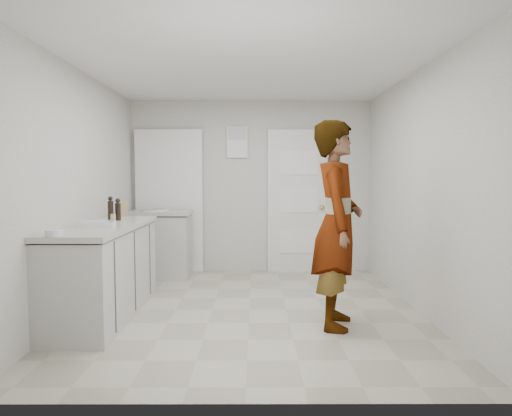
{
  "coord_description": "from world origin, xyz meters",
  "views": [
    {
      "loc": [
        0.06,
        -4.72,
        1.4
      ],
      "look_at": [
        0.07,
        0.4,
        1.05
      ],
      "focal_mm": 32.0,
      "sensor_mm": 36.0,
      "label": 1
    }
  ],
  "objects_px": {
    "person": "(337,224)",
    "oil_cruet_b": "(111,209)",
    "oil_cruet_a": "(118,210)",
    "spice_jar": "(113,218)",
    "baking_dish": "(98,224)",
    "egg_bowl": "(54,233)",
    "cake_mix_box": "(123,209)"
  },
  "relations": [
    {
      "from": "person",
      "to": "oil_cruet_b",
      "type": "xyz_separation_m",
      "value": [
        -2.3,
        0.63,
        0.1
      ]
    },
    {
      "from": "oil_cruet_a",
      "to": "oil_cruet_b",
      "type": "xyz_separation_m",
      "value": [
        -0.05,
        -0.08,
        0.01
      ]
    },
    {
      "from": "spice_jar",
      "to": "oil_cruet_b",
      "type": "height_order",
      "value": "oil_cruet_b"
    },
    {
      "from": "baking_dish",
      "to": "spice_jar",
      "type": "bearing_deg",
      "value": 88.62
    },
    {
      "from": "egg_bowl",
      "to": "oil_cruet_a",
      "type": "bearing_deg",
      "value": 84.51
    },
    {
      "from": "spice_jar",
      "to": "oil_cruet_a",
      "type": "bearing_deg",
      "value": 89.88
    },
    {
      "from": "person",
      "to": "cake_mix_box",
      "type": "bearing_deg",
      "value": 73.53
    },
    {
      "from": "oil_cruet_a",
      "to": "egg_bowl",
      "type": "xyz_separation_m",
      "value": [
        -0.12,
        -1.3,
        -0.09
      ]
    },
    {
      "from": "oil_cruet_a",
      "to": "oil_cruet_b",
      "type": "distance_m",
      "value": 0.1
    },
    {
      "from": "cake_mix_box",
      "to": "spice_jar",
      "type": "relative_size",
      "value": 2.08
    },
    {
      "from": "spice_jar",
      "to": "baking_dish",
      "type": "bearing_deg",
      "value": -91.38
    },
    {
      "from": "person",
      "to": "baking_dish",
      "type": "bearing_deg",
      "value": 98.34
    },
    {
      "from": "person",
      "to": "oil_cruet_a",
      "type": "height_order",
      "value": "person"
    },
    {
      "from": "spice_jar",
      "to": "egg_bowl",
      "type": "bearing_deg",
      "value": -96.3
    },
    {
      "from": "person",
      "to": "oil_cruet_b",
      "type": "bearing_deg",
      "value": 85.49
    },
    {
      "from": "oil_cruet_a",
      "to": "egg_bowl",
      "type": "height_order",
      "value": "oil_cruet_a"
    },
    {
      "from": "person",
      "to": "oil_cruet_b",
      "type": "relative_size",
      "value": 7.14
    },
    {
      "from": "baking_dish",
      "to": "egg_bowl",
      "type": "height_order",
      "value": "baking_dish"
    },
    {
      "from": "cake_mix_box",
      "to": "spice_jar",
      "type": "distance_m",
      "value": 0.67
    },
    {
      "from": "cake_mix_box",
      "to": "spice_jar",
      "type": "xyz_separation_m",
      "value": [
        0.09,
        -0.67,
        -0.05
      ]
    },
    {
      "from": "baking_dish",
      "to": "egg_bowl",
      "type": "bearing_deg",
      "value": -99.46
    },
    {
      "from": "person",
      "to": "cake_mix_box",
      "type": "distance_m",
      "value": 2.63
    },
    {
      "from": "oil_cruet_b",
      "to": "baking_dish",
      "type": "xyz_separation_m",
      "value": [
        0.04,
        -0.53,
        -0.1
      ]
    },
    {
      "from": "cake_mix_box",
      "to": "egg_bowl",
      "type": "height_order",
      "value": "cake_mix_box"
    },
    {
      "from": "spice_jar",
      "to": "oil_cruet_b",
      "type": "relative_size",
      "value": 0.31
    },
    {
      "from": "cake_mix_box",
      "to": "oil_cruet_b",
      "type": "bearing_deg",
      "value": -107.05
    },
    {
      "from": "cake_mix_box",
      "to": "oil_cruet_a",
      "type": "height_order",
      "value": "oil_cruet_a"
    },
    {
      "from": "person",
      "to": "oil_cruet_a",
      "type": "bearing_deg",
      "value": 83.2
    },
    {
      "from": "person",
      "to": "egg_bowl",
      "type": "relative_size",
      "value": 14.21
    },
    {
      "from": "cake_mix_box",
      "to": "oil_cruet_a",
      "type": "distance_m",
      "value": 0.5
    },
    {
      "from": "cake_mix_box",
      "to": "person",
      "type": "bearing_deg",
      "value": -48.35
    },
    {
      "from": "spice_jar",
      "to": "egg_bowl",
      "type": "distance_m",
      "value": 1.13
    }
  ]
}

